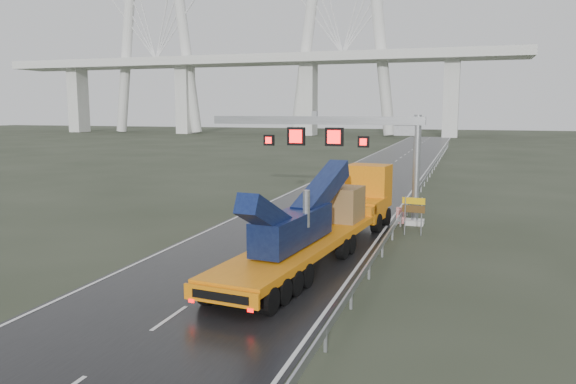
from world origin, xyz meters
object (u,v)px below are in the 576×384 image
(sign_gantry, at_px, (345,138))
(exit_sign_pair, at_px, (413,208))
(heavy_haul_truck, at_px, (332,215))
(striped_barrier, at_px, (401,215))

(sign_gantry, xyz_separation_m, exit_sign_pair, (5.00, -3.35, -3.97))
(heavy_haul_truck, height_order, exit_sign_pair, heavy_haul_truck)
(exit_sign_pair, bearing_deg, heavy_haul_truck, -124.82)
(exit_sign_pair, distance_m, striped_barrier, 3.74)
(sign_gantry, height_order, exit_sign_pair, sign_gantry)
(sign_gantry, xyz_separation_m, heavy_haul_truck, (1.03, -7.81, -3.77))
(sign_gantry, relative_size, heavy_haul_truck, 0.73)
(sign_gantry, distance_m, heavy_haul_truck, 8.73)
(heavy_haul_truck, bearing_deg, striped_barrier, 76.10)
(striped_barrier, bearing_deg, sign_gantry, 171.61)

